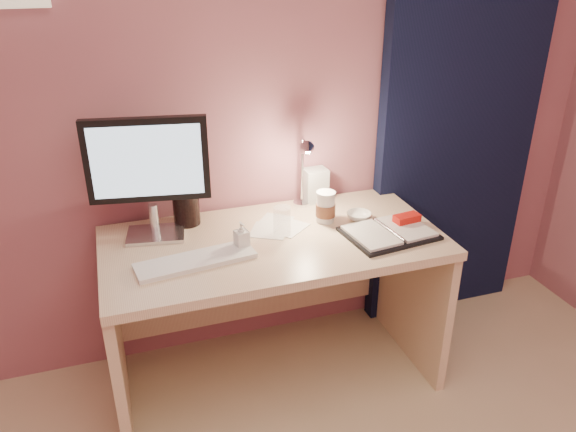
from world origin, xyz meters
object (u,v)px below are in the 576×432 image
object	(u,v)px
desk	(269,276)
clear_cup	(282,221)
lotion_bottle	(242,236)
coffee_cup	(326,208)
bowl	(359,216)
keyboard	(196,261)
planner	(390,231)
monitor	(148,168)
product_box	(315,185)
dark_jar	(186,206)
desk_lamp	(312,166)

from	to	relation	value
desk	clear_cup	xyz separation A→B (m)	(0.04, -0.05, 0.29)
desk	lotion_bottle	bearing A→B (deg)	-141.45
coffee_cup	bowl	bearing A→B (deg)	-13.28
keyboard	planner	bearing A→B (deg)	-9.13
monitor	planner	world-z (taller)	monitor
product_box	clear_cup	bearing A→B (deg)	-134.35
dark_jar	desk_lamp	xyz separation A→B (m)	(0.56, -0.06, 0.14)
lotion_bottle	desk	bearing A→B (deg)	38.55
lotion_bottle	product_box	distance (m)	0.56
keyboard	clear_cup	world-z (taller)	clear_cup
keyboard	dark_jar	world-z (taller)	dark_jar
coffee_cup	dark_jar	bearing A→B (deg)	163.80
keyboard	lotion_bottle	world-z (taller)	lotion_bottle
bowl	desk_lamp	bearing A→B (deg)	139.02
clear_cup	planner	bearing A→B (deg)	-17.44
dark_jar	clear_cup	bearing A→B (deg)	-33.25
bowl	lotion_bottle	size ratio (longest dim) A/B	0.94
monitor	keyboard	world-z (taller)	monitor
monitor	dark_jar	world-z (taller)	monitor
keyboard	planner	distance (m)	0.82
monitor	clear_cup	world-z (taller)	monitor
coffee_cup	product_box	size ratio (longest dim) A/B	0.86
dark_jar	product_box	world-z (taller)	same
keyboard	desk_lamp	xyz separation A→B (m)	(0.58, 0.30, 0.21)
lotion_bottle	coffee_cup	bearing A→B (deg)	17.61
monitor	dark_jar	bearing A→B (deg)	39.16
lotion_bottle	dark_jar	distance (m)	0.35
desk	coffee_cup	xyz separation A→B (m)	(0.26, 0.01, 0.29)
desk	monitor	xyz separation A→B (m)	(-0.46, 0.10, 0.53)
desk	dark_jar	world-z (taller)	dark_jar
lotion_bottle	product_box	size ratio (longest dim) A/B	0.72
planner	dark_jar	bearing A→B (deg)	148.18
monitor	lotion_bottle	size ratio (longest dim) A/B	4.39
dark_jar	coffee_cup	bearing A→B (deg)	-16.20
planner	coffee_cup	size ratio (longest dim) A/B	2.80
lotion_bottle	dark_jar	size ratio (longest dim) A/B	0.72
planner	coffee_cup	world-z (taller)	coffee_cup
desk_lamp	dark_jar	bearing A→B (deg)	-175.17
bowl	lotion_bottle	world-z (taller)	lotion_bottle
desk	planner	world-z (taller)	planner
keyboard	dark_jar	xyz separation A→B (m)	(0.02, 0.35, 0.07)
keyboard	clear_cup	distance (m)	0.41
lotion_bottle	desk_lamp	world-z (taller)	desk_lamp
monitor	product_box	size ratio (longest dim) A/B	3.17
bowl	desk_lamp	distance (m)	0.30
keyboard	clear_cup	xyz separation A→B (m)	(0.38, 0.12, 0.05)
monitor	desk_lamp	bearing A→B (deg)	11.52
planner	monitor	bearing A→B (deg)	156.15
monitor	clear_cup	size ratio (longest dim) A/B	4.03
coffee_cup	desk_lamp	bearing A→B (deg)	101.32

